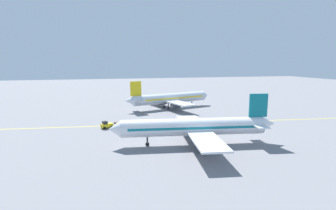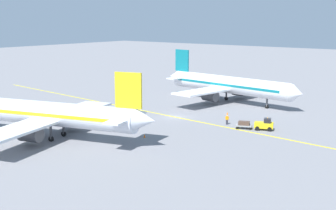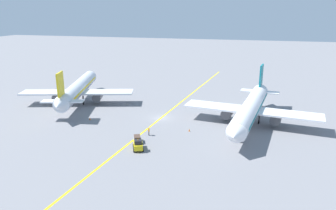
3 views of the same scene
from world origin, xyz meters
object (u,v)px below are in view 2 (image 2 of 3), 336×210
airplane_adjacent_stand (228,85)px  ground_crew_worker (227,119)px  traffic_cone_mid_apron (227,113)px  baggage_tug_white (264,125)px  airplane_at_gate (48,114)px  baggage_cart_trailing (244,124)px  traffic_cone_near_nose (144,136)px

airplane_adjacent_stand → ground_crew_worker: airplane_adjacent_stand is taller
ground_crew_worker → traffic_cone_mid_apron: size_ratio=3.05×
baggage_tug_white → traffic_cone_mid_apron: size_ratio=6.08×
airplane_at_gate → baggage_cart_trailing: (23.42, -20.45, -2.95)m
baggage_tug_white → baggage_cart_trailing: (-1.27, 3.05, -0.14)m
ground_crew_worker → airplane_at_gate: bearing=145.7°
ground_crew_worker → traffic_cone_mid_apron: ground_crew_worker is taller
ground_crew_worker → airplane_adjacent_stand: bearing=30.6°
airplane_adjacent_stand → ground_crew_worker: 21.78m
airplane_adjacent_stand → traffic_cone_near_nose: airplane_adjacent_stand is taller
airplane_adjacent_stand → ground_crew_worker: size_ratio=21.14×
airplane_adjacent_stand → baggage_tug_white: 25.71m
airplane_adjacent_stand → airplane_at_gate: bearing=172.5°
traffic_cone_near_nose → baggage_tug_white: bearing=-38.2°
airplane_at_gate → baggage_cart_trailing: airplane_at_gate is taller
ground_crew_worker → baggage_tug_white: bearing=-87.7°
baggage_tug_white → traffic_cone_near_nose: (-15.58, 12.25, -0.63)m
baggage_cart_trailing → traffic_cone_near_nose: size_ratio=5.34×
airplane_at_gate → baggage_cart_trailing: 31.23m
traffic_cone_near_nose → ground_crew_worker: bearing=-19.5°
airplane_at_gate → baggage_tug_white: (24.68, -23.50, -2.81)m
ground_crew_worker → traffic_cone_mid_apron: bearing=30.3°
baggage_cart_trailing → traffic_cone_near_nose: baggage_cart_trailing is taller
airplane_at_gate → traffic_cone_near_nose: bearing=-51.0°
ground_crew_worker → traffic_cone_mid_apron: 8.21m
ground_crew_worker → baggage_cart_trailing: bearing=-104.6°
airplane_adjacent_stand → traffic_cone_near_nose: size_ratio=64.57×
baggage_tug_white → traffic_cone_mid_apron: bearing=58.2°
airplane_adjacent_stand → traffic_cone_mid_apron: 13.85m
ground_crew_worker → traffic_cone_near_nose: 16.24m
baggage_tug_white → baggage_cart_trailing: 3.30m
traffic_cone_mid_apron → baggage_cart_trailing: bearing=-135.5°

